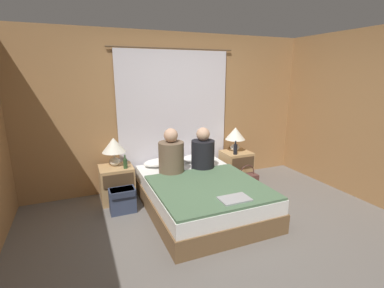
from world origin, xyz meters
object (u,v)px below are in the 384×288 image
at_px(lamp_right, 235,135).
at_px(person_left_in_bed, 171,155).
at_px(bed, 200,195).
at_px(person_right_in_bed, 203,152).
at_px(nightstand_left, 117,184).
at_px(nightstand_right, 236,166).
at_px(lamp_left, 114,147).
at_px(handbag_on_floor, 247,181).
at_px(beer_bottle_on_left_stand, 125,163).
at_px(pillow_left, 162,162).
at_px(pillow_right, 198,158).
at_px(laptop_on_bed, 235,199).
at_px(backpack_on_floor, 123,199).
at_px(beer_bottle_on_right_stand, 235,149).

height_order(lamp_right, person_left_in_bed, person_left_in_bed).
xyz_separation_m(bed, person_right_in_bed, (0.24, 0.43, 0.48)).
height_order(nightstand_left, person_left_in_bed, person_left_in_bed).
relative_size(nightstand_right, person_right_in_bed, 0.82).
bearing_deg(person_left_in_bed, lamp_left, 153.98).
distance_m(nightstand_right, person_left_in_bed, 1.41).
height_order(nightstand_right, handbag_on_floor, nightstand_right).
xyz_separation_m(lamp_right, handbag_on_floor, (-0.03, -0.47, -0.69)).
xyz_separation_m(bed, person_left_in_bed, (-0.27, 0.43, 0.49)).
bearing_deg(beer_bottle_on_left_stand, pillow_left, 17.07).
relative_size(bed, nightstand_left, 3.71).
bearing_deg(lamp_right, nightstand_left, -178.20).
relative_size(nightstand_left, nightstand_right, 1.00).
bearing_deg(pillow_left, bed, -68.35).
relative_size(pillow_right, laptop_on_bed, 1.62).
relative_size(person_left_in_bed, beer_bottle_on_left_stand, 3.34).
xyz_separation_m(nightstand_left, person_right_in_bed, (1.27, -0.31, 0.43)).
height_order(lamp_left, person_left_in_bed, person_left_in_bed).
bearing_deg(pillow_right, beer_bottle_on_left_stand, -171.55).
distance_m(nightstand_left, pillow_left, 0.75).
bearing_deg(pillow_left, backpack_on_floor, -146.27).
bearing_deg(nightstand_left, backpack_on_floor, -88.41).
height_order(nightstand_right, laptop_on_bed, nightstand_right).
height_order(lamp_right, beer_bottle_on_right_stand, lamp_right).
height_order(lamp_right, backpack_on_floor, lamp_right).
relative_size(nightstand_left, beer_bottle_on_right_stand, 2.26).
height_order(nightstand_left, laptop_on_bed, nightstand_left).
relative_size(pillow_left, beer_bottle_on_right_stand, 2.43).
distance_m(beer_bottle_on_right_stand, backpack_on_floor, 2.02).
bearing_deg(beer_bottle_on_left_stand, person_right_in_bed, -9.05).
distance_m(pillow_right, backpack_on_floor, 1.45).
relative_size(nightstand_left, handbag_on_floor, 1.27).
bearing_deg(person_left_in_bed, pillow_right, 31.81).
bearing_deg(pillow_left, handbag_on_floor, -19.28).
relative_size(nightstand_left, person_right_in_bed, 0.82).
xyz_separation_m(nightstand_right, backpack_on_floor, (-2.06, -0.41, -0.07)).
bearing_deg(backpack_on_floor, pillow_right, 19.38).
height_order(person_left_in_bed, handbag_on_floor, person_left_in_bed).
height_order(pillow_right, handbag_on_floor, pillow_right).
relative_size(bed, pillow_right, 3.45).
relative_size(bed, lamp_left, 4.66).
xyz_separation_m(lamp_right, laptop_on_bed, (-0.94, -1.56, -0.35)).
bearing_deg(nightstand_left, beer_bottle_on_right_stand, -3.60).
relative_size(nightstand_right, pillow_right, 0.93).
bearing_deg(nightstand_left, person_left_in_bed, -21.95).
height_order(lamp_right, laptop_on_bed, lamp_right).
relative_size(laptop_on_bed, handbag_on_floor, 0.84).
relative_size(pillow_right, handbag_on_floor, 1.36).
bearing_deg(nightstand_left, pillow_right, 2.50).
distance_m(bed, lamp_left, 1.44).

